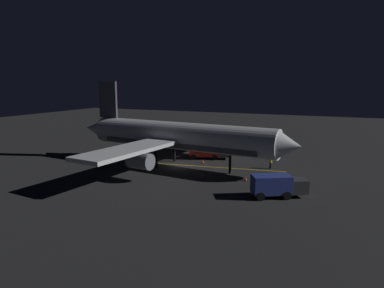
# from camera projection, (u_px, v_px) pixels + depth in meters

# --- Properties ---
(ground_plane) EXTENTS (180.00, 180.00, 0.20)m
(ground_plane) POSITION_uv_depth(u_px,v_px,m) (180.00, 167.00, 51.48)
(ground_plane) COLOR #232325
(apron_guide_stripe) EXTENTS (3.55, 21.97, 0.01)m
(apron_guide_stripe) POSITION_uv_depth(u_px,v_px,m) (208.00, 167.00, 51.16)
(apron_guide_stripe) COLOR gold
(apron_guide_stripe) RESTS_ON ground_plane
(airliner) EXTENTS (34.88, 36.60, 12.41)m
(airliner) POSITION_uv_depth(u_px,v_px,m) (176.00, 137.00, 51.00)
(airliner) COLOR white
(airliner) RESTS_ON ground_plane
(baggage_truck) EXTENTS (4.71, 6.14, 2.43)m
(baggage_truck) POSITION_uv_depth(u_px,v_px,m) (277.00, 186.00, 37.49)
(baggage_truck) COLOR navy
(baggage_truck) RESTS_ON ground_plane
(catering_truck) EXTENTS (4.13, 6.90, 2.51)m
(catering_truck) POSITION_uv_depth(u_px,v_px,m) (208.00, 151.00, 56.31)
(catering_truck) COLOR maroon
(catering_truck) RESTS_ON ground_plane
(ground_crew_worker) EXTENTS (0.40, 0.40, 1.74)m
(ground_crew_worker) POSITION_uv_depth(u_px,v_px,m) (271.00, 163.00, 49.99)
(ground_crew_worker) COLOR black
(ground_crew_worker) RESTS_ON ground_plane
(traffic_cone_near_left) EXTENTS (0.50, 0.50, 0.55)m
(traffic_cone_near_left) POSITION_uv_depth(u_px,v_px,m) (246.00, 179.00, 43.86)
(traffic_cone_near_left) COLOR #EA590F
(traffic_cone_near_left) RESTS_ON ground_plane
(traffic_cone_near_right) EXTENTS (0.50, 0.50, 0.55)m
(traffic_cone_near_right) POSITION_uv_depth(u_px,v_px,m) (203.00, 175.00, 45.53)
(traffic_cone_near_right) COLOR #EA590F
(traffic_cone_near_right) RESTS_ON ground_plane
(traffic_cone_under_wing) EXTENTS (0.50, 0.50, 0.55)m
(traffic_cone_under_wing) POSITION_uv_depth(u_px,v_px,m) (203.00, 161.00, 53.50)
(traffic_cone_under_wing) COLOR #EA590F
(traffic_cone_under_wing) RESTS_ON ground_plane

